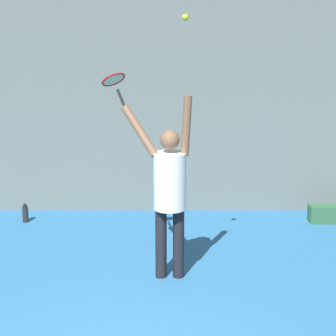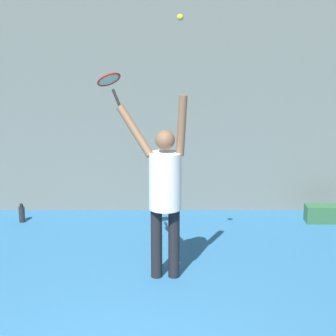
# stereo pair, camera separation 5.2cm
# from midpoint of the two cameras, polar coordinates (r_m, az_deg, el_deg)

# --- Properties ---
(back_wall) EXTENTS (18.00, 0.10, 5.00)m
(back_wall) POSITION_cam_midpoint_polar(r_m,az_deg,el_deg) (9.12, -2.84, 11.24)
(back_wall) COLOR slate
(back_wall) RESTS_ON ground_plane
(tennis_player) EXTENTS (0.83, 0.52, 2.11)m
(tennis_player) POSITION_cam_midpoint_polar(r_m,az_deg,el_deg) (6.80, -0.27, -1.79)
(tennis_player) COLOR black
(tennis_player) RESTS_ON ground_plane
(tennis_racket) EXTENTS (0.38, 0.37, 0.39)m
(tennis_racket) POSITION_cam_midpoint_polar(r_m,az_deg,el_deg) (7.04, -5.46, 8.08)
(tennis_racket) COLOR black
(tennis_ball) EXTENTS (0.07, 0.07, 0.07)m
(tennis_ball) POSITION_cam_midpoint_polar(r_m,az_deg,el_deg) (6.47, 1.21, 13.95)
(tennis_ball) COLOR #CCDB2D
(water_bottle) EXTENTS (0.09, 0.09, 0.28)m
(water_bottle) POSITION_cam_midpoint_polar(r_m,az_deg,el_deg) (9.19, -13.56, -4.22)
(water_bottle) COLOR #262628
(water_bottle) RESTS_ON ground_plane
(equipment_bag) EXTENTS (0.67, 0.25, 0.25)m
(equipment_bag) POSITION_cam_midpoint_polar(r_m,az_deg,el_deg) (9.26, 14.80, -4.15)
(equipment_bag) COLOR #33663F
(equipment_bag) RESTS_ON ground_plane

